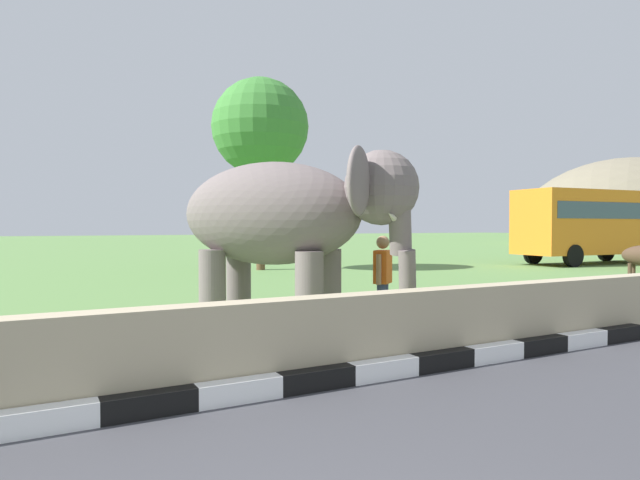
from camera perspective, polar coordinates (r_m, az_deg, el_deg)
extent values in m
cube|color=white|center=(5.59, -26.86, -16.47)|extent=(0.90, 0.20, 0.24)
cube|color=black|center=(5.68, -17.37, -16.09)|extent=(0.90, 0.20, 0.24)
cube|color=white|center=(5.90, -8.43, -15.36)|extent=(0.90, 0.20, 0.24)
cube|color=black|center=(6.25, -0.38, -14.38)|extent=(0.90, 0.20, 0.24)
cube|color=white|center=(6.70, 6.64, -13.30)|extent=(0.90, 0.20, 0.24)
cube|color=black|center=(7.23, 12.65, -12.21)|extent=(0.90, 0.20, 0.24)
cube|color=white|center=(7.84, 17.74, -11.17)|extent=(0.90, 0.20, 0.24)
cube|color=black|center=(8.49, 22.04, -10.23)|extent=(0.90, 0.20, 0.24)
cube|color=white|center=(9.19, 25.69, -9.38)|extent=(0.90, 0.20, 0.24)
cube|color=black|center=(9.92, 28.80, -8.62)|extent=(0.90, 0.20, 0.24)
cube|color=tan|center=(6.46, -0.84, -10.38)|extent=(28.00, 0.36, 1.00)
cylinder|color=slate|center=(9.25, 0.87, -5.40)|extent=(0.44, 0.44, 1.44)
cylinder|color=slate|center=(8.41, -1.12, -6.09)|extent=(0.44, 0.44, 1.44)
cylinder|color=slate|center=(9.93, -8.49, -4.94)|extent=(0.44, 0.44, 1.44)
cylinder|color=slate|center=(9.15, -11.17, -5.50)|extent=(0.44, 0.44, 1.44)
ellipsoid|color=slate|center=(9.08, -5.13, 2.78)|extent=(3.27, 3.37, 1.70)
sphere|color=slate|center=(8.49, 6.44, 5.45)|extent=(1.16, 1.16, 1.16)
ellipsoid|color=#D84C8C|center=(8.44, 8.37, 6.49)|extent=(0.72, 0.70, 0.44)
ellipsoid|color=slate|center=(9.28, 6.68, 5.42)|extent=(0.83, 0.78, 1.00)
ellipsoid|color=slate|center=(7.77, 4.06, 6.19)|extent=(0.83, 0.78, 1.00)
cylinder|color=slate|center=(8.40, 8.35, 1.73)|extent=(0.60, 0.58, 0.99)
cylinder|color=slate|center=(8.42, 9.11, -3.73)|extent=(0.45, 0.44, 0.83)
cone|color=beige|center=(8.69, 8.34, 2.38)|extent=(0.51, 0.48, 0.22)
cone|color=beige|center=(8.14, 7.56, 2.45)|extent=(0.51, 0.48, 0.22)
cylinder|color=navy|center=(9.83, 6.71, -6.82)|extent=(0.15, 0.15, 0.82)
cylinder|color=navy|center=(9.64, 6.40, -6.98)|extent=(0.15, 0.15, 0.82)
cube|color=#D85919|center=(9.66, 6.57, -2.79)|extent=(0.46, 0.44, 0.58)
cylinder|color=#9E7251|center=(9.91, 6.96, -2.85)|extent=(0.14, 0.14, 0.52)
cylinder|color=#9E7251|center=(9.41, 6.15, -3.08)|extent=(0.13, 0.13, 0.52)
sphere|color=#9E7251|center=(9.64, 6.58, -0.24)|extent=(0.23, 0.23, 0.23)
cube|color=orange|center=(29.42, 26.46, 1.66)|extent=(8.12, 2.95, 3.00)
cube|color=#3F5160|center=(29.43, 26.47, 2.71)|extent=(7.48, 2.96, 0.76)
cylinder|color=black|center=(32.17, 27.68, -1.05)|extent=(1.02, 0.36, 1.00)
cylinder|color=black|center=(28.29, 21.36, -1.31)|extent=(1.02, 0.36, 1.00)
cylinder|color=black|center=(26.75, 24.91, -1.50)|extent=(1.02, 0.36, 1.00)
cylinder|color=#473323|center=(20.28, 29.90, -2.96)|extent=(0.12, 0.12, 0.65)
cylinder|color=#473323|center=(19.94, 29.60, -3.03)|extent=(0.12, 0.12, 0.65)
cylinder|color=brown|center=(22.81, -6.23, 2.94)|extent=(0.36, 0.36, 4.82)
sphere|color=#3A7D32|center=(23.17, -6.25, 11.66)|extent=(4.00, 4.00, 4.00)
ellipsoid|color=#786F59|center=(66.10, 29.68, -0.30)|extent=(26.96, 21.57, 17.89)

